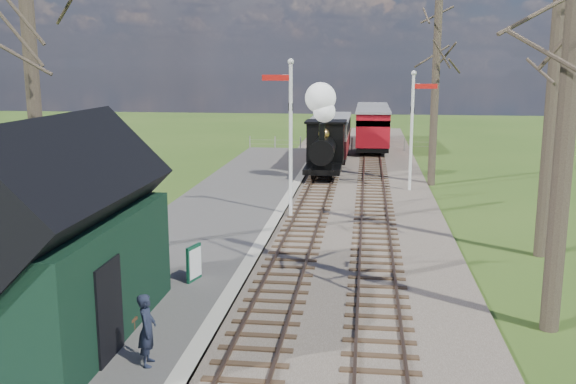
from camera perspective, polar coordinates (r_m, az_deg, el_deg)
name	(u,v)px	position (r m, az deg, el deg)	size (l,w,h in m)	color
distant_hills	(357,256)	(76.21, 6.15, -5.69)	(114.40, 48.00, 22.02)	#385B23
ballast_bed	(346,190)	(31.10, 5.21, 0.22)	(8.00, 60.00, 0.10)	brown
track_near	(320,188)	(31.16, 2.82, 0.37)	(1.60, 60.00, 0.15)	brown
track_far	(373,189)	(31.08, 7.61, 0.25)	(1.60, 60.00, 0.15)	brown
platform	(209,226)	(23.97, -7.01, -3.05)	(5.00, 44.00, 0.20)	#474442
coping_strip	(271,228)	(23.53, -1.56, -3.23)	(0.40, 44.00, 0.21)	#B2AD9E
station_shed	(57,243)	(14.60, -19.83, -4.26)	(3.25, 6.30, 4.78)	black
semaphore_near	(289,127)	(24.81, 0.08, 5.79)	(1.22, 0.24, 6.22)	silver
semaphore_far	(414,122)	(30.70, 11.10, 6.14)	(1.22, 0.24, 5.72)	silver
bare_trees	(337,93)	(18.65, 4.35, 8.80)	(15.51, 22.39, 12.00)	#382D23
fence_line	(339,144)	(44.89, 4.55, 4.30)	(12.60, 0.08, 1.00)	slate
locomotive	(324,137)	(33.75, 3.21, 4.91)	(1.97, 4.60, 4.93)	black
coach	(331,136)	(39.84, 3.82, 5.01)	(2.30, 7.89, 2.42)	black
red_carriage_a	(373,129)	(44.09, 7.53, 5.54)	(2.29, 5.67, 2.41)	black
red_carriage_b	(372,122)	(49.56, 7.50, 6.17)	(2.29, 5.67, 2.41)	black
sign_board	(194,263)	(17.75, -8.35, -6.26)	(0.26, 0.67, 0.99)	#0D3F28
bench	(104,323)	(14.43, -16.01, -11.10)	(0.71, 1.64, 0.90)	#452918
person	(147,330)	(13.08, -12.42, -11.86)	(0.53, 0.35, 1.46)	#1B2031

